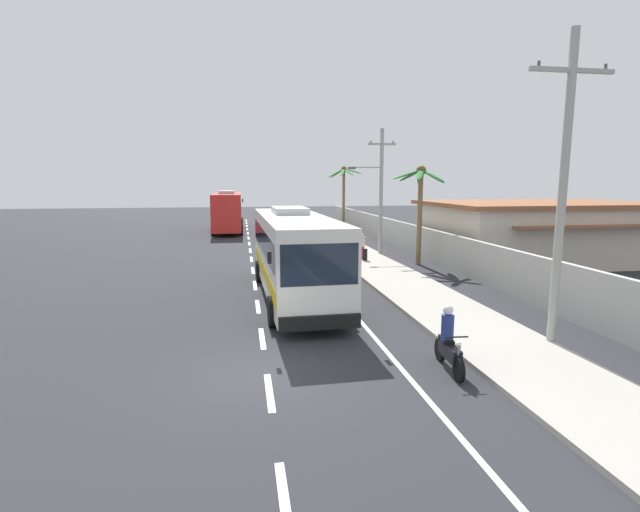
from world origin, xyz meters
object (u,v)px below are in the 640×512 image
Objects in this scene: palm_nearest at (344,182)px; motorcycle_trailing at (449,344)px; roadside_building at (536,231)px; pedestrian_midwalk at (345,239)px; pedestrian_near_kerb at (362,246)px; palm_second at (420,192)px; coach_bus_far_lane at (228,210)px; utility_pole_mid at (380,189)px; coach_bus_foreground at (294,252)px; motorcycle_beside_bus at (330,251)px; utility_pole_nearest at (563,186)px.

motorcycle_trailing is at bearing -98.30° from palm_nearest.
pedestrian_midwalk is at bearing 157.30° from roadside_building.
palm_second is (2.90, -1.70, 3.24)m from pedestrian_near_kerb.
coach_bus_far_lane is 5.77× the size of motorcycle_trailing.
roadside_building reaches higher than motorcycle_trailing.
utility_pole_mid reaches higher than palm_nearest.
coach_bus_foreground reaches higher than motorcycle_beside_bus.
pedestrian_near_kerb is 4.67m from palm_second.
pedestrian_near_kerb is (5.04, 8.26, -0.96)m from coach_bus_foreground.
palm_nearest reaches higher than pedestrian_midwalk.
roadside_building is at bearing 44.75° from pedestrian_midwalk.
pedestrian_near_kerb is at bearing 172.90° from roadside_building.
motorcycle_beside_bus is (6.43, -18.96, -1.37)m from coach_bus_far_lane.
palm_second reaches higher than roadside_building.
utility_pole_mid is at bearing 90.30° from utility_pole_nearest.
pedestrian_near_kerb is (2.02, 0.21, 0.27)m from motorcycle_beside_bus.
motorcycle_trailing is 19.86m from pedestrian_midwalk.
motorcycle_beside_bus and motorcycle_trailing have the same top height.
motorcycle_trailing is at bearing -108.38° from palm_second.
coach_bus_far_lane is (-3.41, 27.01, 0.14)m from coach_bus_foreground.
roadside_building is (12.57, 15.24, 1.12)m from motorcycle_trailing.
pedestrian_near_kerb is 4.25m from utility_pole_mid.
palm_second reaches higher than pedestrian_midwalk.
utility_pole_nearest reaches higher than palm_nearest.
palm_nearest is (3.47, 21.17, 3.74)m from pedestrian_near_kerb.
utility_pole_nearest is 1.09× the size of utility_pole_mid.
utility_pole_nearest is 36.55m from palm_nearest.
pedestrian_near_kerb is 0.24× the size of palm_nearest.
coach_bus_far_lane is 12.45m from palm_nearest.
palm_second is at bearing 105.69° from pedestrian_near_kerb.
pedestrian_midwalk is 19.03m from utility_pole_nearest.
utility_pole_nearest is 13.69m from palm_second.
roadside_building is (10.54, -1.31, 0.85)m from pedestrian_near_kerb.
palm_nearest is at bearing 73.88° from coach_bus_foreground.
utility_pole_nearest is at bearing -89.70° from utility_pole_mid.
roadside_building is at bearing 129.03° from pedestrian_near_kerb.
palm_nearest is 22.89m from palm_second.
motorcycle_beside_bus is 0.24× the size of utility_pole_mid.
palm_nearest is at bearing -143.17° from pedestrian_near_kerb.
utility_pole_mid reaches higher than palm_second.
palm_nearest reaches higher than palm_second.
pedestrian_midwalk is 0.26× the size of palm_nearest.
utility_pole_nearest is 17.38m from utility_pole_mid.
palm_second is at bearing 71.62° from motorcycle_trailing.
palm_nearest is (8.51, 29.44, 2.77)m from coach_bus_foreground.
motorcycle_trailing is 0.15× the size of roadside_building.
utility_pole_mid is 19.23m from palm_nearest.
pedestrian_midwalk is 0.29× the size of palm_second.
motorcycle_trailing is at bearing -90.03° from motorcycle_beside_bus.
utility_pole_mid is at bearing 159.36° from roadside_building.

